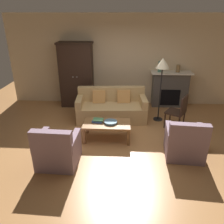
# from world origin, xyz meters

# --- Properties ---
(ground_plane) EXTENTS (9.60, 9.60, 0.00)m
(ground_plane) POSITION_xyz_m (0.00, 0.00, 0.00)
(ground_plane) COLOR #B27A47
(back_wall) EXTENTS (7.20, 0.10, 2.80)m
(back_wall) POSITION_xyz_m (0.00, 2.55, 1.40)
(back_wall) COLOR beige
(back_wall) RESTS_ON ground
(fireplace) EXTENTS (1.26, 0.48, 1.12)m
(fireplace) POSITION_xyz_m (1.55, 2.30, 0.57)
(fireplace) COLOR #4C4947
(fireplace) RESTS_ON ground
(armoire) EXTENTS (1.06, 0.57, 2.00)m
(armoire) POSITION_xyz_m (-1.40, 2.22, 1.00)
(armoire) COLOR black
(armoire) RESTS_ON ground
(couch) EXTENTS (1.97, 0.98, 0.86)m
(couch) POSITION_xyz_m (-0.25, 1.22, 0.32)
(couch) COLOR tan
(couch) RESTS_ON ground
(coffee_table) EXTENTS (1.10, 0.60, 0.42)m
(coffee_table) POSITION_xyz_m (-0.30, 0.07, 0.37)
(coffee_table) COLOR olive
(coffee_table) RESTS_ON ground
(fruit_bowl) EXTENTS (0.31, 0.31, 0.05)m
(fruit_bowl) POSITION_xyz_m (-0.21, 0.06, 0.45)
(fruit_bowl) COLOR slate
(fruit_bowl) RESTS_ON coffee_table
(book_stack) EXTENTS (0.27, 0.20, 0.07)m
(book_stack) POSITION_xyz_m (-0.51, 0.12, 0.46)
(book_stack) COLOR #38569E
(book_stack) RESTS_ON coffee_table
(mantel_vase_jade) EXTENTS (0.11, 0.11, 0.32)m
(mantel_vase_jade) POSITION_xyz_m (1.17, 2.28, 1.28)
(mantel_vase_jade) COLOR slate
(mantel_vase_jade) RESTS_ON fireplace
(mantel_vase_bronze) EXTENTS (0.12, 0.12, 0.22)m
(mantel_vase_bronze) POSITION_xyz_m (1.73, 2.28, 1.23)
(mantel_vase_bronze) COLOR olive
(mantel_vase_bronze) RESTS_ON fireplace
(armchair_near_left) EXTENTS (0.81, 0.80, 0.88)m
(armchair_near_left) POSITION_xyz_m (-1.19, -0.98, 0.32)
(armchair_near_left) COLOR gray
(armchair_near_left) RESTS_ON ground
(armchair_near_right) EXTENTS (0.83, 0.83, 0.88)m
(armchair_near_right) POSITION_xyz_m (1.37, -0.56, 0.32)
(armchair_near_right) COLOR gray
(armchair_near_right) RESTS_ON ground
(side_chair_wooden) EXTENTS (0.61, 0.61, 0.90)m
(side_chair_wooden) POSITION_xyz_m (1.51, 0.73, 0.51)
(side_chair_wooden) COLOR black
(side_chair_wooden) RESTS_ON ground
(floor_lamp) EXTENTS (0.36, 0.36, 1.73)m
(floor_lamp) POSITION_xyz_m (1.07, 1.21, 1.50)
(floor_lamp) COLOR black
(floor_lamp) RESTS_ON ground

